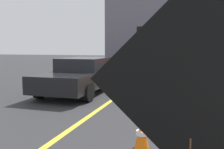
# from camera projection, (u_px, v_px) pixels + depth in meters

# --- Properties ---
(lane_center_stripe) EXTENTS (0.14, 36.00, 0.01)m
(lane_center_stripe) POSITION_uv_depth(u_px,v_px,m) (80.00, 122.00, 5.74)
(lane_center_stripe) COLOR yellow
(lane_center_stripe) RESTS_ON ground
(roadwork_sign) EXTENTS (1.62, 0.28, 2.33)m
(roadwork_sign) POSITION_uv_depth(u_px,v_px,m) (192.00, 86.00, 1.88)
(roadwork_sign) COLOR #593819
(roadwork_sign) RESTS_ON ground
(arrow_board_trailer) EXTENTS (1.60, 1.93, 2.70)m
(arrow_board_trailer) POSITION_uv_depth(u_px,v_px,m) (155.00, 78.00, 10.31)
(arrow_board_trailer) COLOR orange
(arrow_board_trailer) RESTS_ON ground
(box_truck) EXTENTS (2.95, 7.17, 3.45)m
(box_truck) POSITION_uv_depth(u_px,v_px,m) (190.00, 47.00, 15.14)
(box_truck) COLOR black
(box_truck) RESTS_ON ground
(pickup_car) EXTENTS (2.08, 5.09, 1.38)m
(pickup_car) POSITION_uv_depth(u_px,v_px,m) (84.00, 75.00, 9.79)
(pickup_car) COLOR black
(pickup_car) RESTS_ON ground
(highway_guide_sign) EXTENTS (2.78, 0.32, 5.00)m
(highway_guide_sign) POSITION_uv_depth(u_px,v_px,m) (213.00, 31.00, 22.37)
(highway_guide_sign) COLOR gray
(highway_guide_sign) RESTS_ON ground
(far_building_block) EXTENTS (12.94, 6.15, 10.85)m
(far_building_block) POSITION_uv_depth(u_px,v_px,m) (155.00, 23.00, 34.00)
(far_building_block) COLOR slate
(far_building_block) RESTS_ON ground
(traffic_cone_near_sign) EXTENTS (0.36, 0.36, 0.65)m
(traffic_cone_near_sign) POSITION_uv_depth(u_px,v_px,m) (142.00, 136.00, 3.97)
(traffic_cone_near_sign) COLOR black
(traffic_cone_near_sign) RESTS_ON ground
(traffic_cone_mid_lane) EXTENTS (0.36, 0.36, 0.74)m
(traffic_cone_mid_lane) POSITION_uv_depth(u_px,v_px,m) (162.00, 103.00, 6.17)
(traffic_cone_mid_lane) COLOR black
(traffic_cone_mid_lane) RESTS_ON ground
(traffic_cone_far_lane) EXTENTS (0.36, 0.36, 0.77)m
(traffic_cone_far_lane) POSITION_uv_depth(u_px,v_px,m) (158.00, 87.00, 8.66)
(traffic_cone_far_lane) COLOR black
(traffic_cone_far_lane) RESTS_ON ground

